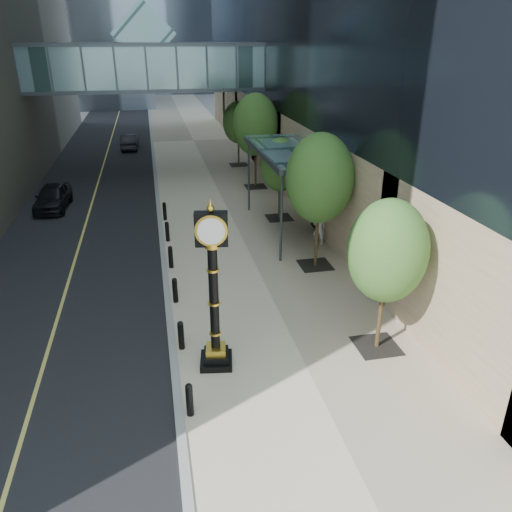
# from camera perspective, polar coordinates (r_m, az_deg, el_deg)

# --- Properties ---
(ground) EXTENTS (320.00, 320.00, 0.00)m
(ground) POSITION_cam_1_polar(r_m,az_deg,el_deg) (13.91, 4.69, -18.93)
(ground) COLOR gray
(ground) RESTS_ON ground
(road) EXTENTS (8.00, 180.00, 0.02)m
(road) POSITION_cam_1_polar(r_m,az_deg,el_deg) (50.77, -16.39, 12.16)
(road) COLOR black
(road) RESTS_ON ground
(sidewalk) EXTENTS (8.00, 180.00, 0.06)m
(sidewalk) POSITION_cam_1_polar(r_m,az_deg,el_deg) (50.79, -7.17, 12.94)
(sidewalk) COLOR beige
(sidewalk) RESTS_ON ground
(curb) EXTENTS (0.25, 180.00, 0.07)m
(curb) POSITION_cam_1_polar(r_m,az_deg,el_deg) (50.62, -11.79, 12.61)
(curb) COLOR gray
(curb) RESTS_ON ground
(skywalk) EXTENTS (17.00, 4.20, 5.80)m
(skywalk) POSITION_cam_1_polar(r_m,az_deg,el_deg) (37.78, -12.45, 20.68)
(skywalk) COLOR slate
(skywalk) RESTS_ON ground
(entrance_canopy) EXTENTS (3.00, 8.00, 4.38)m
(entrance_canopy) POSITION_cam_1_polar(r_m,az_deg,el_deg) (25.19, 3.72, 11.76)
(entrance_canopy) COLOR #383F44
(entrance_canopy) RESTS_ON ground
(bollard_row) EXTENTS (0.20, 16.20, 0.90)m
(bollard_row) POSITION_cam_1_polar(r_m,az_deg,el_deg) (20.75, -9.49, -1.99)
(bollard_row) COLOR black
(bollard_row) RESTS_ON sidewalk
(street_trees) EXTENTS (2.98, 28.42, 6.12)m
(street_trees) POSITION_cam_1_polar(r_m,az_deg,el_deg) (27.25, 2.78, 11.77)
(street_trees) COLOR black
(street_trees) RESTS_ON sidewalk
(street_clock) EXTENTS (1.11, 1.11, 5.20)m
(street_clock) POSITION_cam_1_polar(r_m,az_deg,el_deg) (14.76, -4.82, -5.06)
(street_clock) COLOR black
(street_clock) RESTS_ON sidewalk
(pedestrian) EXTENTS (0.65, 0.45, 1.71)m
(pedestrian) POSITION_cam_1_polar(r_m,az_deg,el_deg) (24.39, 7.20, 3.18)
(pedestrian) COLOR beige
(pedestrian) RESTS_ON sidewalk
(car_near) EXTENTS (1.92, 4.31, 1.44)m
(car_near) POSITION_cam_1_polar(r_m,az_deg,el_deg) (32.01, -22.22, 6.27)
(car_near) COLOR black
(car_near) RESTS_ON road
(car_far) EXTENTS (1.55, 4.07, 1.33)m
(car_far) POSITION_cam_1_polar(r_m,az_deg,el_deg) (47.87, -14.24, 12.55)
(car_far) COLOR black
(car_far) RESTS_ON road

